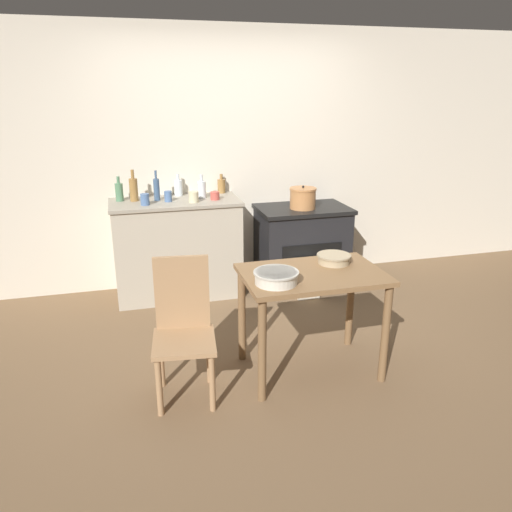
{
  "coord_description": "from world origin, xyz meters",
  "views": [
    {
      "loc": [
        -1.05,
        -3.42,
        1.98
      ],
      "look_at": [
        0.0,
        0.42,
        0.62
      ],
      "focal_mm": 35.0,
      "sensor_mm": 36.0,
      "label": 1
    }
  ],
  "objects_px": {
    "bottle_center": "(119,192)",
    "stock_pot": "(303,198)",
    "stove": "(302,245)",
    "cup_right": "(145,199)",
    "flour_sack": "(307,279)",
    "cup_end_right": "(168,196)",
    "bottle_center_left": "(178,187)",
    "cup_far_right": "(215,196)",
    "bottle_center_right": "(157,189)",
    "bottle_far_left": "(134,189)",
    "bottle_mid_left": "(202,189)",
    "bottle_left": "(221,186)",
    "work_table": "(312,289)",
    "mixing_bowl_small": "(334,258)",
    "mixing_bowl_large": "(276,277)",
    "chair": "(183,326)"
  },
  "relations": [
    {
      "from": "bottle_center_left",
      "to": "cup_far_right",
      "type": "distance_m",
      "value": 0.42
    },
    {
      "from": "stove",
      "to": "mixing_bowl_large",
      "type": "xyz_separation_m",
      "value": [
        -0.85,
        -1.8,
        0.4
      ]
    },
    {
      "from": "stove",
      "to": "bottle_center_right",
      "type": "relative_size",
      "value": 3.27
    },
    {
      "from": "bottle_far_left",
      "to": "bottle_center_right",
      "type": "xyz_separation_m",
      "value": [
        0.21,
        -0.03,
        -0.0
      ]
    },
    {
      "from": "bottle_left",
      "to": "cup_right",
      "type": "distance_m",
      "value": 0.86
    },
    {
      "from": "stock_pot",
      "to": "cup_far_right",
      "type": "bearing_deg",
      "value": -179.56
    },
    {
      "from": "bottle_left",
      "to": "bottle_mid_left",
      "type": "bearing_deg",
      "value": -140.32
    },
    {
      "from": "stock_pot",
      "to": "bottle_center",
      "type": "xyz_separation_m",
      "value": [
        -1.77,
        0.18,
        0.13
      ]
    },
    {
      "from": "stove",
      "to": "bottle_center_left",
      "type": "xyz_separation_m",
      "value": [
        -1.23,
        0.22,
        0.63
      ]
    },
    {
      "from": "mixing_bowl_large",
      "to": "cup_right",
      "type": "xyz_separation_m",
      "value": [
        -0.73,
        1.67,
        0.2
      ]
    },
    {
      "from": "bottle_center_left",
      "to": "stove",
      "type": "bearing_deg",
      "value": -9.98
    },
    {
      "from": "stove",
      "to": "stock_pot",
      "type": "xyz_separation_m",
      "value": [
        -0.03,
        -0.06,
        0.51
      ]
    },
    {
      "from": "stove",
      "to": "cup_right",
      "type": "bearing_deg",
      "value": -175.55
    },
    {
      "from": "cup_right",
      "to": "bottle_center",
      "type": "bearing_deg",
      "value": 132.63
    },
    {
      "from": "work_table",
      "to": "cup_end_right",
      "type": "xyz_separation_m",
      "value": [
        -0.81,
        1.64,
        0.37
      ]
    },
    {
      "from": "work_table",
      "to": "bottle_left",
      "type": "bearing_deg",
      "value": 97.45
    },
    {
      "from": "mixing_bowl_large",
      "to": "bottle_center_left",
      "type": "distance_m",
      "value": 2.06
    },
    {
      "from": "stove",
      "to": "flour_sack",
      "type": "distance_m",
      "value": 0.47
    },
    {
      "from": "work_table",
      "to": "bottle_center",
      "type": "bearing_deg",
      "value": 124.98
    },
    {
      "from": "work_table",
      "to": "bottle_center_left",
      "type": "bearing_deg",
      "value": 109.98
    },
    {
      "from": "bottle_center_left",
      "to": "cup_right",
      "type": "bearing_deg",
      "value": -135.45
    },
    {
      "from": "bottle_center_left",
      "to": "cup_far_right",
      "type": "xyz_separation_m",
      "value": [
        0.31,
        -0.28,
        -0.04
      ]
    },
    {
      "from": "bottle_far_left",
      "to": "bottle_mid_left",
      "type": "bearing_deg",
      "value": -3.04
    },
    {
      "from": "flour_sack",
      "to": "cup_end_right",
      "type": "distance_m",
      "value": 1.55
    },
    {
      "from": "bottle_center",
      "to": "cup_end_right",
      "type": "height_order",
      "value": "bottle_center"
    },
    {
      "from": "bottle_mid_left",
      "to": "cup_end_right",
      "type": "height_order",
      "value": "bottle_mid_left"
    },
    {
      "from": "mixing_bowl_large",
      "to": "mixing_bowl_small",
      "type": "bearing_deg",
      "value": 27.06
    },
    {
      "from": "work_table",
      "to": "mixing_bowl_small",
      "type": "distance_m",
      "value": 0.31
    },
    {
      "from": "stove",
      "to": "bottle_center",
      "type": "xyz_separation_m",
      "value": [
        -1.79,
        0.12,
        0.64
      ]
    },
    {
      "from": "stove",
      "to": "bottle_center_right",
      "type": "xyz_separation_m",
      "value": [
        -1.45,
        0.05,
        0.66
      ]
    },
    {
      "from": "flour_sack",
      "to": "bottle_center_left",
      "type": "bearing_deg",
      "value": 151.17
    },
    {
      "from": "flour_sack",
      "to": "bottle_far_left",
      "type": "relative_size",
      "value": 1.31
    },
    {
      "from": "stove",
      "to": "bottle_far_left",
      "type": "relative_size",
      "value": 3.15
    },
    {
      "from": "bottle_center",
      "to": "stock_pot",
      "type": "bearing_deg",
      "value": -5.66
    },
    {
      "from": "flour_sack",
      "to": "cup_far_right",
      "type": "distance_m",
      "value": 1.2
    },
    {
      "from": "mixing_bowl_small",
      "to": "bottle_center",
      "type": "bearing_deg",
      "value": 131.69
    },
    {
      "from": "stock_pot",
      "to": "bottle_center_left",
      "type": "height_order",
      "value": "bottle_center_left"
    },
    {
      "from": "bottle_center_right",
      "to": "stove",
      "type": "bearing_deg",
      "value": -1.87
    },
    {
      "from": "work_table",
      "to": "bottle_left",
      "type": "height_order",
      "value": "bottle_left"
    },
    {
      "from": "stove",
      "to": "bottle_center_left",
      "type": "height_order",
      "value": "bottle_center_left"
    },
    {
      "from": "stock_pot",
      "to": "work_table",
      "type": "bearing_deg",
      "value": -107.82
    },
    {
      "from": "flour_sack",
      "to": "bottle_mid_left",
      "type": "xyz_separation_m",
      "value": [
        -0.94,
        0.46,
        0.85
      ]
    },
    {
      "from": "bottle_center_left",
      "to": "cup_end_right",
      "type": "bearing_deg",
      "value": -117.13
    },
    {
      "from": "flour_sack",
      "to": "cup_end_right",
      "type": "relative_size",
      "value": 3.88
    },
    {
      "from": "cup_right",
      "to": "bottle_far_left",
      "type": "bearing_deg",
      "value": 113.7
    },
    {
      "from": "cup_far_right",
      "to": "stove",
      "type": "bearing_deg",
      "value": 4.09
    },
    {
      "from": "flour_sack",
      "to": "chair",
      "type": "bearing_deg",
      "value": -136.42
    },
    {
      "from": "bottle_center",
      "to": "cup_far_right",
      "type": "relative_size",
      "value": 2.69
    },
    {
      "from": "bottle_mid_left",
      "to": "bottle_center",
      "type": "bearing_deg",
      "value": 174.61
    },
    {
      "from": "flour_sack",
      "to": "bottle_center_right",
      "type": "relative_size",
      "value": 1.36
    }
  ]
}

